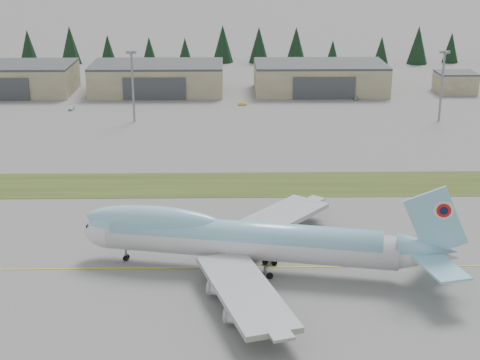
{
  "coord_description": "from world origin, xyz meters",
  "views": [
    {
      "loc": [
        10.85,
        -118.88,
        57.07
      ],
      "look_at": [
        13.3,
        25.02,
        8.0
      ],
      "focal_mm": 55.0,
      "sensor_mm": 36.0,
      "label": 1
    }
  ],
  "objects_px": {
    "service_vehicle_a": "(71,110)",
    "service_vehicle_b": "(242,105)",
    "hangar_center": "(158,78)",
    "boeing_747_freighter": "(246,239)",
    "hangar_left": "(8,78)",
    "service_vehicle_c": "(355,99)",
    "hangar_right": "(320,77)"
  },
  "relations": [
    {
      "from": "hangar_center",
      "to": "hangar_right",
      "type": "height_order",
      "value": "same"
    },
    {
      "from": "hangar_center",
      "to": "boeing_747_freighter",
      "type": "bearing_deg",
      "value": -79.14
    },
    {
      "from": "hangar_left",
      "to": "hangar_center",
      "type": "xyz_separation_m",
      "value": [
        55.0,
        0.0,
        0.0
      ]
    },
    {
      "from": "hangar_left",
      "to": "hangar_center",
      "type": "height_order",
      "value": "same"
    },
    {
      "from": "service_vehicle_b",
      "to": "boeing_747_freighter",
      "type": "bearing_deg",
      "value": 165.3
    },
    {
      "from": "service_vehicle_c",
      "to": "hangar_left",
      "type": "bearing_deg",
      "value": 157.59
    },
    {
      "from": "boeing_747_freighter",
      "to": "service_vehicle_a",
      "type": "xyz_separation_m",
      "value": [
        -55.51,
        123.24,
        -5.88
      ]
    },
    {
      "from": "service_vehicle_a",
      "to": "hangar_right",
      "type": "bearing_deg",
      "value": 19.2
    },
    {
      "from": "hangar_center",
      "to": "service_vehicle_a",
      "type": "xyz_separation_m",
      "value": [
        -26.6,
        -27.5,
        -5.39
      ]
    },
    {
      "from": "boeing_747_freighter",
      "to": "service_vehicle_b",
      "type": "distance_m",
      "value": 129.22
    },
    {
      "from": "service_vehicle_b",
      "to": "service_vehicle_a",
      "type": "bearing_deg",
      "value": 81.96
    },
    {
      "from": "hangar_right",
      "to": "service_vehicle_c",
      "type": "distance_m",
      "value": 18.22
    },
    {
      "from": "hangar_left",
      "to": "hangar_center",
      "type": "bearing_deg",
      "value": 0.0
    },
    {
      "from": "boeing_747_freighter",
      "to": "service_vehicle_c",
      "type": "distance_m",
      "value": 143.9
    },
    {
      "from": "hangar_left",
      "to": "service_vehicle_c",
      "type": "height_order",
      "value": "hangar_left"
    },
    {
      "from": "service_vehicle_a",
      "to": "service_vehicle_c",
      "type": "relative_size",
      "value": 1.0
    },
    {
      "from": "hangar_left",
      "to": "service_vehicle_c",
      "type": "bearing_deg",
      "value": -6.03
    },
    {
      "from": "hangar_left",
      "to": "service_vehicle_b",
      "type": "relative_size",
      "value": 15.45
    },
    {
      "from": "service_vehicle_b",
      "to": "hangar_center",
      "type": "bearing_deg",
      "value": 41.11
    },
    {
      "from": "hangar_center",
      "to": "service_vehicle_b",
      "type": "bearing_deg",
      "value": -35.06
    },
    {
      "from": "hangar_right",
      "to": "service_vehicle_c",
      "type": "height_order",
      "value": "hangar_right"
    },
    {
      "from": "boeing_747_freighter",
      "to": "service_vehicle_c",
      "type": "bearing_deg",
      "value": 84.35
    },
    {
      "from": "hangar_left",
      "to": "service_vehicle_b",
      "type": "bearing_deg",
      "value": -14.16
    },
    {
      "from": "service_vehicle_b",
      "to": "service_vehicle_c",
      "type": "xyz_separation_m",
      "value": [
        40.32,
        8.34,
        0.0
      ]
    },
    {
      "from": "hangar_right",
      "to": "service_vehicle_a",
      "type": "relative_size",
      "value": 12.11
    },
    {
      "from": "hangar_center",
      "to": "service_vehicle_a",
      "type": "height_order",
      "value": "hangar_center"
    },
    {
      "from": "boeing_747_freighter",
      "to": "hangar_left",
      "type": "xyz_separation_m",
      "value": [
        -83.91,
        150.74,
        -0.49
      ]
    },
    {
      "from": "service_vehicle_c",
      "to": "boeing_747_freighter",
      "type": "bearing_deg",
      "value": -123.49
    },
    {
      "from": "service_vehicle_a",
      "to": "service_vehicle_b",
      "type": "xyz_separation_m",
      "value": [
        57.48,
        5.83,
        0.0
      ]
    },
    {
      "from": "hangar_left",
      "to": "hangar_right",
      "type": "height_order",
      "value": "same"
    },
    {
      "from": "boeing_747_freighter",
      "to": "hangar_center",
      "type": "bearing_deg",
      "value": 112.31
    },
    {
      "from": "boeing_747_freighter",
      "to": "hangar_center",
      "type": "distance_m",
      "value": 153.49
    }
  ]
}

